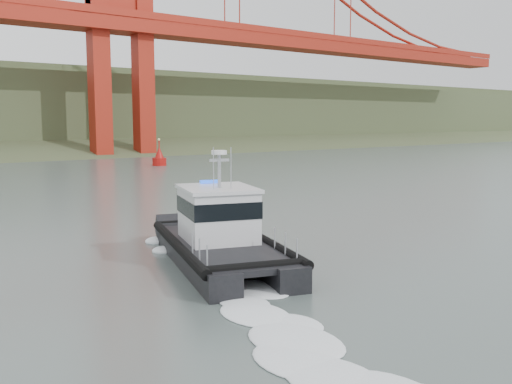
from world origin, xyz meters
The scene contains 3 objects.
ground centered at (0.00, 0.00, 0.00)m, with size 400.00×400.00×0.00m, color #4A5754.
patrol_boat centered at (-5.87, 2.84, 1.29)m, with size 6.92×11.28×5.15m.
nav_buoy centered at (17.44, 53.15, 1.05)m, with size 1.91×1.91×3.98m.
Camera 1 is at (-19.47, -17.73, 6.28)m, focal length 40.00 mm.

